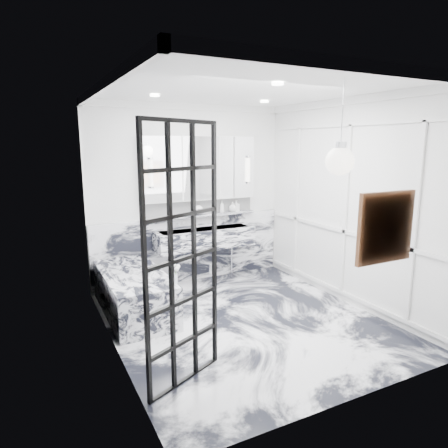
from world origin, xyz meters
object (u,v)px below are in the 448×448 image
crittall_door (183,259)px  trough_sink (205,238)px  bathtub (134,293)px  mirror_cabinet (200,168)px

crittall_door → trough_sink: size_ratio=1.49×
crittall_door → bathtub: size_ratio=1.44×
mirror_cabinet → trough_sink: bearing=-90.0°
trough_sink → bathtub: 1.55m
crittall_door → mirror_cabinet: 2.96m
crittall_door → mirror_cabinet: bearing=38.3°
crittall_door → trough_sink: crittall_door is taller
mirror_cabinet → bathtub: (-1.32, -0.83, -1.54)m
mirror_cabinet → bathtub: 2.20m
crittall_door → bathtub: bearing=65.9°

